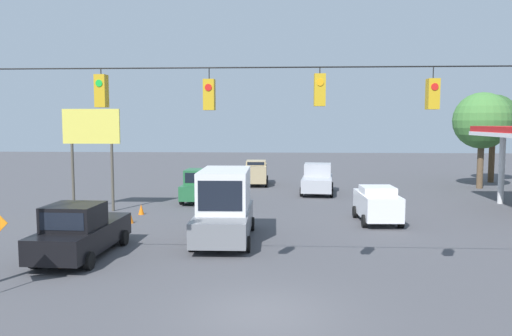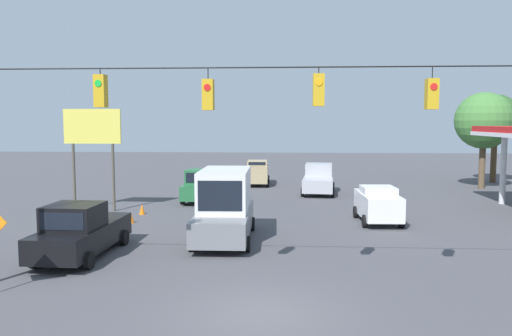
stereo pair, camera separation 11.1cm
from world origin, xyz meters
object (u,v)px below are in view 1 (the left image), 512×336
at_px(traffic_cone_nearest, 61,259).
at_px(tree_horizon_left, 482,121).
at_px(traffic_cone_fourth, 130,218).
at_px(roadside_billboard, 91,137).
at_px(traffic_cone_third, 113,229).
at_px(traffic_cone_fifth, 141,209).
at_px(pickup_truck_silver_oncoming_deep, 317,180).
at_px(sedan_tan_withflow_deep, 256,172).
at_px(pickup_truck_black_parked_shoulder, 80,232).
at_px(tree_horizon_right, 493,118).
at_px(pickup_truck_green_withflow_far, 202,186).
at_px(sedan_white_oncoming_far, 377,204).
at_px(overhead_signal_span, 263,138).
at_px(box_truck_grey_withflow_mid, 225,205).
at_px(traffic_cone_second, 86,243).

height_order(traffic_cone_nearest, tree_horizon_left, tree_horizon_left).
height_order(traffic_cone_fourth, roadside_billboard, roadside_billboard).
distance_m(traffic_cone_third, traffic_cone_fifth, 5.09).
bearing_deg(pickup_truck_silver_oncoming_deep, traffic_cone_nearest, 61.31).
xyz_separation_m(pickup_truck_silver_oncoming_deep, sedan_tan_withflow_deep, (4.69, -4.51, 0.07)).
bearing_deg(pickup_truck_black_parked_shoulder, tree_horizon_right, -135.56).
bearing_deg(pickup_truck_green_withflow_far, roadside_billboard, 34.65).
bearing_deg(traffic_cone_third, pickup_truck_green_withflow_far, -103.66).
bearing_deg(traffic_cone_third, sedan_white_oncoming_far, -164.13).
height_order(traffic_cone_third, tree_horizon_left, tree_horizon_left).
xyz_separation_m(pickup_truck_green_withflow_far, traffic_cone_fourth, (2.49, 7.32, -0.68)).
bearing_deg(pickup_truck_green_withflow_far, traffic_cone_fifth, 62.15).
bearing_deg(pickup_truck_black_parked_shoulder, traffic_cone_third, -90.11).
xyz_separation_m(overhead_signal_span, sedan_tan_withflow_deep, (1.59, -25.97, -3.65)).
bearing_deg(traffic_cone_nearest, pickup_truck_silver_oncoming_deep, -118.69).
bearing_deg(traffic_cone_fifth, box_truck_grey_withflow_mid, 133.74).
bearing_deg(tree_horizon_right, box_truck_grey_withflow_mid, 47.08).
bearing_deg(sedan_white_oncoming_far, traffic_cone_third, 15.87).
relative_size(pickup_truck_silver_oncoming_deep, tree_horizon_right, 0.71).
height_order(pickup_truck_black_parked_shoulder, traffic_cone_fifth, pickup_truck_black_parked_shoulder).
relative_size(pickup_truck_black_parked_shoulder, traffic_cone_fifth, 9.36).
height_order(traffic_cone_second, tree_horizon_left, tree_horizon_left).
relative_size(box_truck_grey_withflow_mid, traffic_cone_fifth, 10.51).
xyz_separation_m(traffic_cone_fourth, traffic_cone_fifth, (0.12, -2.38, 0.00)).
relative_size(pickup_truck_silver_oncoming_deep, box_truck_grey_withflow_mid, 0.86).
height_order(sedan_tan_withflow_deep, traffic_cone_third, sedan_tan_withflow_deep).
height_order(tree_horizon_left, tree_horizon_right, tree_horizon_right).
height_order(traffic_cone_nearest, tree_horizon_right, tree_horizon_right).
relative_size(traffic_cone_fifth, tree_horizon_right, 0.08).
xyz_separation_m(pickup_truck_green_withflow_far, traffic_cone_third, (2.44, 10.03, -0.68)).
xyz_separation_m(pickup_truck_green_withflow_far, tree_horizon_left, (-20.55, -7.24, 4.24)).
distance_m(overhead_signal_span, pickup_truck_black_parked_shoulder, 8.90).
xyz_separation_m(pickup_truck_green_withflow_far, roadside_billboard, (5.71, 3.95, 3.34)).
distance_m(pickup_truck_silver_oncoming_deep, tree_horizon_right, 17.54).
xyz_separation_m(roadside_billboard, tree_horizon_left, (-26.26, -11.19, 0.91)).
relative_size(sedan_tan_withflow_deep, roadside_billboard, 0.73).
xyz_separation_m(box_truck_grey_withflow_mid, tree_horizon_left, (-17.81, -17.77, 3.71)).
height_order(sedan_white_oncoming_far, traffic_cone_fourth, sedan_white_oncoming_far).
height_order(pickup_truck_green_withflow_far, traffic_cone_fifth, pickup_truck_green_withflow_far).
relative_size(pickup_truck_black_parked_shoulder, roadside_billboard, 0.92).
height_order(pickup_truck_silver_oncoming_deep, tree_horizon_right, tree_horizon_right).
bearing_deg(traffic_cone_second, traffic_cone_third, -93.83).
distance_m(box_truck_grey_withflow_mid, roadside_billboard, 11.07).
height_order(sedan_tan_withflow_deep, traffic_cone_fourth, sedan_tan_withflow_deep).
relative_size(sedan_white_oncoming_far, pickup_truck_green_withflow_far, 0.76).
xyz_separation_m(sedan_white_oncoming_far, roadside_billboard, (15.85, -2.51, 3.34)).
distance_m(pickup_truck_black_parked_shoulder, traffic_cone_nearest, 1.53).
xyz_separation_m(pickup_truck_silver_oncoming_deep, traffic_cone_nearest, (10.40, 19.01, -0.69)).
distance_m(pickup_truck_black_parked_shoulder, traffic_cone_second, 1.18).
bearing_deg(sedan_white_oncoming_far, pickup_truck_black_parked_shoulder, 29.90).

